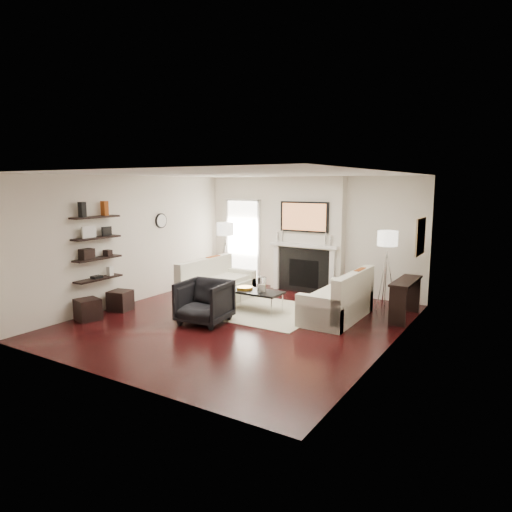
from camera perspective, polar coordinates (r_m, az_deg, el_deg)
The scene contains 71 objects.
room_envelope at distance 8.26m, azimuth -2.18°, elevation 0.82°, with size 6.00×6.00×6.00m.
chimney_breast at distance 10.75m, azimuth 6.38°, elevation 2.65°, with size 1.80×0.25×2.70m, color silver.
fireplace_surround at distance 10.75m, azimuth 6.00°, elevation -1.82°, with size 1.30×0.02×1.04m, color black.
firebox at distance 10.76m, azimuth 5.98°, elevation -2.19°, with size 0.75×0.02×0.65m, color black.
mantel_pilaster_l at distance 11.05m, azimuth 2.57°, elevation -1.33°, with size 0.12×0.08×1.10m, color white.
mantel_pilaster_r at distance 10.44m, azimuth 9.49°, elevation -2.05°, with size 0.12×0.08×1.10m, color white.
mantel_shelf at distance 10.61m, azimuth 5.93°, elevation 1.33°, with size 1.70×0.18×0.07m, color white.
tv_body at distance 10.57m, azimuth 6.05°, elevation 4.89°, with size 1.20×0.06×0.70m, color black.
tv_screen at distance 10.54m, azimuth 5.97°, elevation 4.88°, with size 1.10×0.01×0.62m, color #BF723F.
candlestick_l_tall at distance 10.85m, azimuth 3.35°, elevation 2.51°, with size 0.04×0.04×0.30m, color silver.
candlestick_l_short at distance 10.91m, azimuth 2.75°, elevation 2.39°, with size 0.04×0.04×0.24m, color silver.
candlestick_r_tall at distance 10.38m, azimuth 8.71°, elevation 2.13°, with size 0.04×0.04×0.30m, color silver.
candlestick_r_short at distance 10.33m, azimuth 9.37°, elevation 1.91°, with size 0.04×0.04×0.24m, color silver.
hallway_panel at distance 11.78m, azimuth -1.59°, elevation 1.77°, with size 0.90×0.02×2.10m, color white.
door_trim_l at distance 12.03m, azimuth -3.55°, elevation 1.91°, with size 0.06×0.06×2.16m, color white.
door_trim_r at distance 11.51m, azimuth 0.36°, elevation 1.61°, with size 0.06×0.06×2.16m, color white.
door_trim_top at distance 11.68m, azimuth -1.66°, elevation 7.03°, with size 1.02×0.06×0.06m, color white.
rug at distance 9.31m, azimuth -0.12°, elevation -6.70°, with size 2.60×2.00×0.01m, color beige.
loveseat_left_base at distance 9.88m, azimuth -4.81°, elevation -4.60°, with size 0.85×1.80×0.42m, color silver.
loveseat_left_back at distance 10.01m, azimuth -6.38°, elevation -2.59°, with size 0.18×1.80×0.80m, color silver.
loveseat_left_arm_n at distance 9.24m, azimuth -7.81°, elevation -5.03°, with size 0.85×0.18×0.60m, color silver.
loveseat_left_arm_s at distance 10.50m, azimuth -2.19°, elevation -3.26°, with size 0.85×0.18×0.60m, color silver.
loveseat_left_cushion at distance 9.79m, azimuth -4.59°, elevation -3.16°, with size 0.63×1.44×0.10m, color silver.
pillow_left_orange at distance 10.20m, azimuth -5.36°, elevation -1.19°, with size 0.10×0.42×0.42m, color #8F3E11.
pillow_left_charcoal at distance 9.74m, azimuth -7.48°, elevation -1.77°, with size 0.10×0.40×0.40m, color black.
loveseat_right_base at distance 8.81m, azimuth 10.01°, elevation -6.37°, with size 0.85×1.80×0.42m, color silver.
loveseat_right_back at distance 8.62m, azimuth 12.14°, elevation -4.61°, with size 0.18×1.80×0.80m, color silver.
loveseat_right_arm_n at distance 8.06m, azimuth 7.87°, elevation -7.09°, with size 0.85×0.18×0.60m, color silver.
loveseat_right_arm_s at distance 9.52m, azimuth 11.83°, elevation -4.71°, with size 0.85×0.18×0.60m, color silver.
loveseat_right_cushion at distance 8.76m, azimuth 9.75°, elevation -4.69°, with size 0.63×1.44×0.10m, color silver.
pillow_right_orange at distance 8.85m, azimuth 12.83°, elevation -2.93°, with size 0.10×0.42×0.42m, color #8F3E11.
pillow_right_charcoal at distance 8.30m, azimuth 11.48°, elevation -3.74°, with size 0.10×0.40×0.40m, color black.
coffee_table at distance 9.11m, azimuth -0.09°, elevation -4.49°, with size 1.10×0.55×0.04m, color black.
coffee_leg_nw at distance 9.25m, azimuth -3.46°, elevation -5.64°, with size 0.02×0.02×0.38m, color silver.
coffee_leg_ne at distance 8.74m, azimuth 1.95°, elevation -6.51°, with size 0.02×0.02×0.38m, color silver.
coffee_leg_sw at distance 9.61m, azimuth -1.94°, elevation -5.08°, with size 0.02×0.02×0.38m, color silver.
coffee_leg_se at distance 9.11m, azimuth 3.33°, elevation -5.88°, with size 0.02×0.02×0.38m, color silver.
hurricane_glass at distance 9.00m, azimuth 0.72°, elevation -3.61°, with size 0.18×0.18×0.31m, color white.
hurricane_candle at distance 9.02m, azimuth 0.72°, elevation -4.02°, with size 0.10×0.10×0.15m, color white.
copper_bowl at distance 9.23m, azimuth -1.41°, elevation -4.03°, with size 0.33×0.33×0.05m, color #C48520.
armchair at distance 8.40m, azimuth -6.48°, elevation -5.47°, with size 0.84×0.79×0.87m, color black.
lamp_left_post at distance 11.19m, azimuth -3.83°, elevation -0.95°, with size 0.02×0.02×1.20m, color silver.
lamp_left_shade at distance 11.08m, azimuth -3.87°, elevation 3.39°, with size 0.40×0.40×0.30m, color white.
lamp_left_leg_a at distance 11.13m, azimuth -3.36°, elevation -1.00°, with size 0.02×0.02×1.25m, color silver.
lamp_left_leg_b at distance 11.30m, azimuth -3.77°, elevation -0.85°, with size 0.02×0.02×1.25m, color silver.
lamp_left_leg_c at distance 11.15m, azimuth -4.34°, elevation -0.99°, with size 0.02×0.02×1.25m, color silver.
lamp_right_post at distance 9.62m, azimuth 15.91°, elevation -2.90°, with size 0.02×0.02×1.20m, color silver.
lamp_right_shade at distance 9.49m, azimuth 16.13°, elevation 2.13°, with size 0.40×0.40×0.30m, color white.
lamp_right_leg_a at distance 9.59m, azimuth 16.54°, elevation -2.96°, with size 0.02×0.02×1.25m, color silver.
lamp_right_leg_b at distance 9.72m, azimuth 15.75°, elevation -2.77°, with size 0.02×0.02×1.25m, color silver.
lamp_right_leg_c at distance 9.54m, azimuth 15.43°, elevation -2.97°, with size 0.02×0.02×1.25m, color silver.
console_top at distance 8.99m, azimuth 18.25°, elevation -2.98°, with size 0.35×1.20×0.04m, color black.
console_leg_n at distance 8.55m, azimuth 17.26°, elevation -6.11°, with size 0.30×0.04×0.71m, color black.
console_leg_s at distance 9.59m, azimuth 18.92°, elevation -4.57°, with size 0.30×0.04×0.71m, color black.
wall_art at distance 9.08m, azimuth 19.87°, elevation 2.30°, with size 0.03×0.70×0.70m, color tan.
shelf_bottom at distance 9.40m, azimuth -19.08°, elevation -2.70°, with size 0.25×1.00×0.04m, color black.
shelf_lower at distance 9.33m, azimuth -19.20°, elevation -0.29°, with size 0.25×1.00×0.04m, color black.
shelf_upper at distance 9.28m, azimuth -19.33°, elevation 2.15°, with size 0.25×1.00×0.04m, color black.
shelf_top at distance 9.25m, azimuth -19.46°, elevation 4.61°, with size 0.25×1.00×0.04m, color black.
decor_magfile_a at distance 9.06m, azimuth -20.90°, elevation 5.45°, with size 0.12×0.10×0.28m, color black.
decor_magfile_b at distance 9.38m, azimuth -18.40°, elevation 5.68°, with size 0.12×0.10×0.28m, color #8F3E11.
decor_frame_a at distance 9.17m, azimuth -20.17°, elevation 2.83°, with size 0.04×0.30×0.22m, color white.
decor_frame_b at distance 9.43m, azimuth -18.16°, elevation 2.96°, with size 0.04×0.22×0.18m, color black.
decor_wine_rack at distance 9.17m, azimuth -20.40°, elevation 0.23°, with size 0.18×0.25×0.20m, color black.
decor_box_small at distance 9.48m, azimuth -18.05°, elevation 0.38°, with size 0.15×0.12×0.12m, color black.
decor_books at distance 9.37m, azimuth -19.30°, elevation -2.49°, with size 0.14×0.20×0.05m, color black.
decor_box_tall at distance 9.56m, azimuth -17.79°, elevation -1.79°, with size 0.10×0.10×0.18m, color white.
clock_rim at distance 10.63m, azimuth -11.79°, elevation 4.34°, with size 0.34×0.34×0.04m, color black.
clock_face at distance 10.61m, azimuth -11.70°, elevation 4.34°, with size 0.29×0.29×0.01m, color white.
ottoman_near at distance 9.64m, azimuth -16.59°, elevation -5.35°, with size 0.40×0.40×0.40m, color black.
ottoman_far at distance 9.15m, azimuth -20.28°, elevation -6.28°, with size 0.40×0.40×0.40m, color black.
Camera 1 is at (4.56, -6.79, 2.51)m, focal length 32.00 mm.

